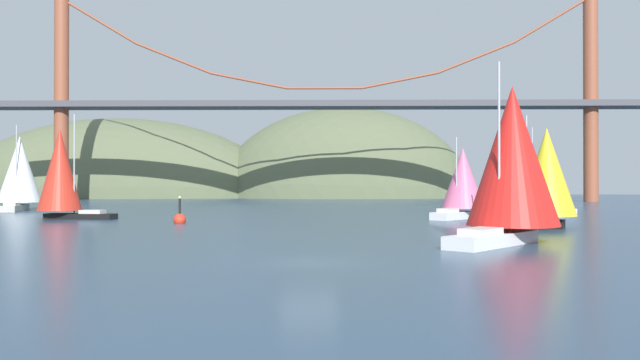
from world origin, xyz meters
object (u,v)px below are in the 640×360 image
sailboat_orange_sail (519,173)px  channel_buoy (180,219)px  sailboat_pink_spinnaker (462,181)px  sailboat_white_mainsail (19,171)px  sailboat_scarlet_sail (61,172)px  sailboat_red_spinnaker (512,159)px  sailboat_yellow_sail (545,175)px

sailboat_orange_sail → channel_buoy: bearing=-155.3°
sailboat_pink_spinnaker → sailboat_orange_sail: size_ratio=0.81×
sailboat_pink_spinnaker → sailboat_white_mainsail: sailboat_white_mainsail is taller
sailboat_scarlet_sail → sailboat_red_spinnaker: bearing=-32.8°
sailboat_yellow_sail → sailboat_scarlet_sail: size_ratio=0.86×
sailboat_pink_spinnaker → channel_buoy: bearing=-163.7°
sailboat_pink_spinnaker → sailboat_orange_sail: bearing=45.1°
sailboat_pink_spinnaker → sailboat_yellow_sail: size_ratio=0.91×
sailboat_pink_spinnaker → sailboat_orange_sail: 11.64m
channel_buoy → sailboat_pink_spinnaker: bearing=16.3°
sailboat_pink_spinnaker → sailboat_white_mainsail: size_ratio=0.73×
sailboat_pink_spinnaker → sailboat_orange_sail: (8.19, 8.22, 0.90)m
sailboat_white_mainsail → channel_buoy: 38.15m
sailboat_scarlet_sail → sailboat_white_mainsail: 24.15m
sailboat_orange_sail → sailboat_red_spinnaker: bearing=-107.8°
channel_buoy → sailboat_white_mainsail: bearing=136.7°
sailboat_orange_sail → sailboat_white_mainsail: (-62.33, 9.96, 0.50)m
sailboat_white_mainsail → channel_buoy: size_ratio=4.21×
sailboat_white_mainsail → sailboat_scarlet_sail: bearing=-54.2°
sailboat_orange_sail → sailboat_scarlet_sail: 49.15m
sailboat_white_mainsail → sailboat_pink_spinnaker: bearing=-18.6°
sailboat_red_spinnaker → sailboat_white_mainsail: bearing=139.7°
sailboat_yellow_sail → sailboat_orange_sail: bearing=77.9°
sailboat_pink_spinnaker → channel_buoy: 27.94m
sailboat_orange_sail → sailboat_red_spinnaker: sailboat_red_spinnaker is taller
sailboat_orange_sail → sailboat_pink_spinnaker: bearing=-134.9°
sailboat_pink_spinnaker → sailboat_scarlet_sail: sailboat_scarlet_sail is taller
sailboat_red_spinnaker → sailboat_pink_spinnaker: bearing=84.1°
sailboat_scarlet_sail → sailboat_red_spinnaker: 44.48m
sailboat_yellow_sail → sailboat_red_spinnaker: (-6.26, -12.31, 0.76)m
sailboat_white_mainsail → sailboat_red_spinnaker: 67.54m
sailboat_pink_spinnaker → sailboat_scarlet_sail: size_ratio=0.78×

